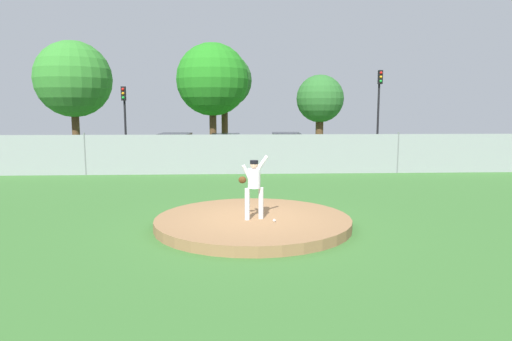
{
  "coord_description": "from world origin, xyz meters",
  "views": [
    {
      "loc": [
        -0.49,
        -11.61,
        3.06
      ],
      "look_at": [
        0.13,
        1.0,
        1.37
      ],
      "focal_mm": 31.65,
      "sensor_mm": 36.0,
      "label": 1
    }
  ],
  "objects_px": {
    "parked_car_red": "(337,149)",
    "traffic_light_far": "(379,99)",
    "pitcher_youth": "(254,183)",
    "baseball": "(274,220)",
    "parked_car_champagne": "(226,149)",
    "traffic_light_near": "(124,109)",
    "parked_car_slate": "(175,149)",
    "traffic_cone_orange": "(123,166)",
    "parked_car_navy": "(286,149)",
    "parked_car_charcoal": "(106,150)"
  },
  "relations": [
    {
      "from": "parked_car_red",
      "to": "traffic_cone_orange",
      "type": "height_order",
      "value": "parked_car_red"
    },
    {
      "from": "baseball",
      "to": "parked_car_navy",
      "type": "relative_size",
      "value": 0.02
    },
    {
      "from": "parked_car_champagne",
      "to": "traffic_light_near",
      "type": "relative_size",
      "value": 1.04
    },
    {
      "from": "parked_car_champagne",
      "to": "traffic_light_far",
      "type": "height_order",
      "value": "traffic_light_far"
    },
    {
      "from": "parked_car_red",
      "to": "traffic_light_far",
      "type": "distance_m",
      "value": 5.97
    },
    {
      "from": "parked_car_champagne",
      "to": "parked_car_red",
      "type": "bearing_deg",
      "value": -0.17
    },
    {
      "from": "baseball",
      "to": "traffic_light_far",
      "type": "height_order",
      "value": "traffic_light_far"
    },
    {
      "from": "parked_car_charcoal",
      "to": "traffic_light_near",
      "type": "xyz_separation_m",
      "value": [
        0.35,
        3.43,
        2.4
      ]
    },
    {
      "from": "pitcher_youth",
      "to": "baseball",
      "type": "height_order",
      "value": "pitcher_youth"
    },
    {
      "from": "parked_car_red",
      "to": "traffic_cone_orange",
      "type": "xyz_separation_m",
      "value": [
        -11.78,
        -3.23,
        -0.5
      ]
    },
    {
      "from": "pitcher_youth",
      "to": "traffic_cone_orange",
      "type": "xyz_separation_m",
      "value": [
        -6.15,
        11.71,
        -0.95
      ]
    },
    {
      "from": "parked_car_slate",
      "to": "traffic_cone_orange",
      "type": "distance_m",
      "value": 4.15
    },
    {
      "from": "pitcher_youth",
      "to": "parked_car_slate",
      "type": "height_order",
      "value": "pitcher_youth"
    },
    {
      "from": "parked_car_slate",
      "to": "traffic_light_far",
      "type": "bearing_deg",
      "value": 14.58
    },
    {
      "from": "traffic_light_near",
      "to": "pitcher_youth",
      "type": "bearing_deg",
      "value": -67.75
    },
    {
      "from": "traffic_cone_orange",
      "to": "traffic_light_near",
      "type": "bearing_deg",
      "value": 101.93
    },
    {
      "from": "parked_car_charcoal",
      "to": "parked_car_red",
      "type": "relative_size",
      "value": 1.01
    },
    {
      "from": "parked_car_slate",
      "to": "parked_car_champagne",
      "type": "height_order",
      "value": "parked_car_slate"
    },
    {
      "from": "traffic_light_near",
      "to": "traffic_light_far",
      "type": "distance_m",
      "value": 16.84
    },
    {
      "from": "traffic_light_far",
      "to": "parked_car_navy",
      "type": "bearing_deg",
      "value": -149.76
    },
    {
      "from": "parked_car_champagne",
      "to": "pitcher_youth",
      "type": "bearing_deg",
      "value": -86.3
    },
    {
      "from": "traffic_cone_orange",
      "to": "traffic_light_near",
      "type": "height_order",
      "value": "traffic_light_near"
    },
    {
      "from": "parked_car_charcoal",
      "to": "parked_car_champagne",
      "type": "relative_size",
      "value": 0.93
    },
    {
      "from": "pitcher_youth",
      "to": "parked_car_champagne",
      "type": "bearing_deg",
      "value": 93.7
    },
    {
      "from": "baseball",
      "to": "parked_car_slate",
      "type": "relative_size",
      "value": 0.02
    },
    {
      "from": "baseball",
      "to": "parked_car_red",
      "type": "distance_m",
      "value": 16.09
    },
    {
      "from": "traffic_cone_orange",
      "to": "parked_car_red",
      "type": "bearing_deg",
      "value": 15.35
    },
    {
      "from": "traffic_cone_orange",
      "to": "traffic_light_far",
      "type": "xyz_separation_m",
      "value": [
        15.36,
        6.9,
        3.57
      ]
    },
    {
      "from": "pitcher_youth",
      "to": "traffic_light_near",
      "type": "distance_m",
      "value": 20.2
    },
    {
      "from": "parked_car_red",
      "to": "parked_car_slate",
      "type": "bearing_deg",
      "value": 178.55
    },
    {
      "from": "baseball",
      "to": "parked_car_red",
      "type": "xyz_separation_m",
      "value": [
        5.12,
        15.25,
        0.46
      ]
    },
    {
      "from": "traffic_light_far",
      "to": "traffic_light_near",
      "type": "bearing_deg",
      "value": 179.97
    },
    {
      "from": "pitcher_youth",
      "to": "traffic_light_far",
      "type": "distance_m",
      "value": 20.92
    },
    {
      "from": "traffic_light_near",
      "to": "parked_car_slate",
      "type": "bearing_deg",
      "value": -43.13
    },
    {
      "from": "baseball",
      "to": "parked_car_champagne",
      "type": "distance_m",
      "value": 15.35
    },
    {
      "from": "pitcher_youth",
      "to": "parked_car_navy",
      "type": "xyz_separation_m",
      "value": [
        2.54,
        14.72,
        -0.39
      ]
    },
    {
      "from": "traffic_cone_orange",
      "to": "traffic_light_far",
      "type": "relative_size",
      "value": 0.1
    },
    {
      "from": "parked_car_champagne",
      "to": "traffic_light_far",
      "type": "relative_size",
      "value": 0.84
    },
    {
      "from": "traffic_light_near",
      "to": "traffic_cone_orange",
      "type": "bearing_deg",
      "value": -78.07
    },
    {
      "from": "pitcher_youth",
      "to": "parked_car_champagne",
      "type": "relative_size",
      "value": 0.35
    },
    {
      "from": "parked_car_red",
      "to": "traffic_light_far",
      "type": "xyz_separation_m",
      "value": [
        3.58,
        3.66,
        3.07
      ]
    },
    {
      "from": "pitcher_youth",
      "to": "parked_car_red",
      "type": "relative_size",
      "value": 0.38
    },
    {
      "from": "pitcher_youth",
      "to": "baseball",
      "type": "distance_m",
      "value": 1.09
    },
    {
      "from": "baseball",
      "to": "traffic_cone_orange",
      "type": "height_order",
      "value": "traffic_cone_orange"
    },
    {
      "from": "parked_car_champagne",
      "to": "traffic_light_near",
      "type": "distance_m",
      "value": 7.94
    },
    {
      "from": "parked_car_red",
      "to": "traffic_light_far",
      "type": "relative_size",
      "value": 0.77
    },
    {
      "from": "parked_car_navy",
      "to": "parked_car_slate",
      "type": "xyz_separation_m",
      "value": [
        -6.49,
        0.47,
        0.0
      ]
    },
    {
      "from": "parked_car_champagne",
      "to": "traffic_light_near",
      "type": "xyz_separation_m",
      "value": [
        -6.65,
        3.65,
        2.34
      ]
    },
    {
      "from": "pitcher_youth",
      "to": "parked_car_navy",
      "type": "relative_size",
      "value": 0.4
    },
    {
      "from": "parked_car_slate",
      "to": "parked_car_charcoal",
      "type": "bearing_deg",
      "value": -179.96
    }
  ]
}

